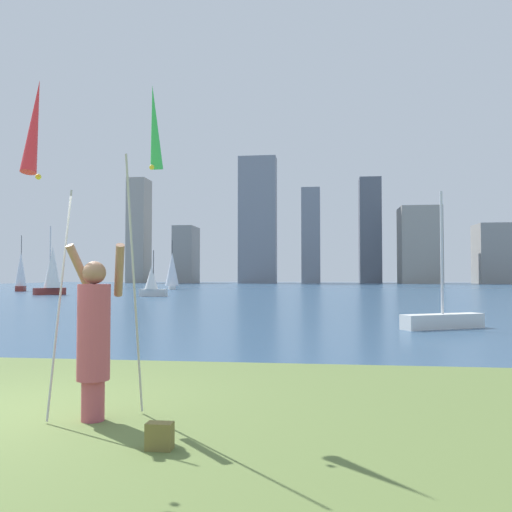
{
  "coord_description": "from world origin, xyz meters",
  "views": [
    {
      "loc": [
        3.61,
        -5.85,
        1.57
      ],
      "look_at": [
        0.84,
        16.07,
        2.38
      ],
      "focal_mm": 37.65,
      "sensor_mm": 36.0,
      "label": 1
    }
  ],
  "objects_px": {
    "sailboat_4": "(443,319)",
    "sailboat_6": "(172,271)",
    "bag": "(160,436)",
    "person": "(94,333)",
    "sailboat_1": "(152,282)",
    "sailboat_2": "(52,270)",
    "sailboat_7": "(21,273)",
    "kite_flag_left": "(36,136)",
    "kite_flag_right": "(154,137)"
  },
  "relations": [
    {
      "from": "sailboat_4",
      "to": "sailboat_6",
      "type": "height_order",
      "value": "sailboat_6"
    },
    {
      "from": "bag",
      "to": "sailboat_2",
      "type": "distance_m",
      "value": 42.83
    },
    {
      "from": "sailboat_7",
      "to": "sailboat_6",
      "type": "bearing_deg",
      "value": 36.02
    },
    {
      "from": "sailboat_6",
      "to": "sailboat_4",
      "type": "bearing_deg",
      "value": -64.49
    },
    {
      "from": "person",
      "to": "sailboat_2",
      "type": "xyz_separation_m",
      "value": [
        -19.92,
        36.46,
        1.11
      ]
    },
    {
      "from": "person",
      "to": "sailboat_6",
      "type": "xyz_separation_m",
      "value": [
        -14.93,
        54.72,
        1.2
      ]
    },
    {
      "from": "kite_flag_left",
      "to": "sailboat_2",
      "type": "bearing_deg",
      "value": 117.81
    },
    {
      "from": "sailboat_7",
      "to": "bag",
      "type": "bearing_deg",
      "value": -57.86
    },
    {
      "from": "sailboat_4",
      "to": "sailboat_7",
      "type": "bearing_deg",
      "value": 134.65
    },
    {
      "from": "person",
      "to": "bag",
      "type": "xyz_separation_m",
      "value": [
        1.01,
        -0.86,
        -0.83
      ]
    },
    {
      "from": "kite_flag_left",
      "to": "sailboat_2",
      "type": "relative_size",
      "value": 0.63
    },
    {
      "from": "kite_flag_left",
      "to": "sailboat_7",
      "type": "height_order",
      "value": "sailboat_7"
    },
    {
      "from": "sailboat_6",
      "to": "kite_flag_left",
      "type": "bearing_deg",
      "value": -75.29
    },
    {
      "from": "sailboat_4",
      "to": "sailboat_7",
      "type": "distance_m",
      "value": 48.32
    },
    {
      "from": "kite_flag_right",
      "to": "sailboat_4",
      "type": "relative_size",
      "value": 0.95
    },
    {
      "from": "sailboat_1",
      "to": "sailboat_7",
      "type": "distance_m",
      "value": 20.98
    },
    {
      "from": "bag",
      "to": "sailboat_2",
      "type": "relative_size",
      "value": 0.04
    },
    {
      "from": "sailboat_6",
      "to": "sailboat_1",
      "type": "bearing_deg",
      "value": -77.9
    },
    {
      "from": "sailboat_1",
      "to": "kite_flag_right",
      "type": "bearing_deg",
      "value": -71.81
    },
    {
      "from": "kite_flag_right",
      "to": "sailboat_2",
      "type": "xyz_separation_m",
      "value": [
        -20.35,
        35.77,
        -1.21
      ]
    },
    {
      "from": "sailboat_2",
      "to": "sailboat_6",
      "type": "distance_m",
      "value": 18.93
    },
    {
      "from": "bag",
      "to": "person",
      "type": "bearing_deg",
      "value": 139.72
    },
    {
      "from": "kite_flag_left",
      "to": "sailboat_1",
      "type": "height_order",
      "value": "kite_flag_left"
    },
    {
      "from": "sailboat_2",
      "to": "sailboat_7",
      "type": "height_order",
      "value": "sailboat_2"
    },
    {
      "from": "kite_flag_left",
      "to": "sailboat_4",
      "type": "distance_m",
      "value": 13.35
    },
    {
      "from": "person",
      "to": "sailboat_7",
      "type": "xyz_separation_m",
      "value": [
        -27.95,
        45.25,
        0.93
      ]
    },
    {
      "from": "sailboat_2",
      "to": "sailboat_1",
      "type": "bearing_deg",
      "value": -15.99
    },
    {
      "from": "sailboat_6",
      "to": "sailboat_7",
      "type": "height_order",
      "value": "sailboat_6"
    },
    {
      "from": "kite_flag_right",
      "to": "sailboat_7",
      "type": "bearing_deg",
      "value": 122.5
    },
    {
      "from": "kite_flag_left",
      "to": "sailboat_2",
      "type": "xyz_separation_m",
      "value": [
        -19.49,
        36.95,
        -0.94
      ]
    },
    {
      "from": "person",
      "to": "sailboat_4",
      "type": "distance_m",
      "value": 12.45
    },
    {
      "from": "sailboat_4",
      "to": "sailboat_6",
      "type": "xyz_separation_m",
      "value": [
        -20.91,
        43.82,
        1.86
      ]
    },
    {
      "from": "sailboat_1",
      "to": "sailboat_7",
      "type": "relative_size",
      "value": 0.62
    },
    {
      "from": "kite_flag_right",
      "to": "sailboat_6",
      "type": "relative_size",
      "value": 0.68
    },
    {
      "from": "sailboat_1",
      "to": "sailboat_2",
      "type": "distance_m",
      "value": 9.92
    },
    {
      "from": "person",
      "to": "kite_flag_left",
      "type": "height_order",
      "value": "kite_flag_left"
    },
    {
      "from": "person",
      "to": "sailboat_7",
      "type": "bearing_deg",
      "value": 101.97
    },
    {
      "from": "person",
      "to": "sailboat_6",
      "type": "relative_size",
      "value": 0.34
    },
    {
      "from": "person",
      "to": "sailboat_2",
      "type": "bearing_deg",
      "value": 98.92
    },
    {
      "from": "sailboat_1",
      "to": "sailboat_4",
      "type": "xyz_separation_m",
      "value": [
        16.42,
        -22.84,
        -0.78
      ]
    },
    {
      "from": "sailboat_7",
      "to": "kite_flag_right",
      "type": "bearing_deg",
      "value": -57.5
    },
    {
      "from": "person",
      "to": "kite_flag_right",
      "type": "bearing_deg",
      "value": 38.11
    },
    {
      "from": "kite_flag_left",
      "to": "sailboat_6",
      "type": "bearing_deg",
      "value": 104.71
    },
    {
      "from": "person",
      "to": "sailboat_6",
      "type": "bearing_deg",
      "value": 85.52
    },
    {
      "from": "kite_flag_left",
      "to": "sailboat_6",
      "type": "relative_size",
      "value": 0.63
    },
    {
      "from": "person",
      "to": "sailboat_1",
      "type": "distance_m",
      "value": 35.32
    },
    {
      "from": "sailboat_1",
      "to": "sailboat_7",
      "type": "bearing_deg",
      "value": 146.7
    },
    {
      "from": "person",
      "to": "sailboat_7",
      "type": "distance_m",
      "value": 53.19
    },
    {
      "from": "sailboat_2",
      "to": "sailboat_7",
      "type": "xyz_separation_m",
      "value": [
        -8.03,
        8.79,
        -0.18
      ]
    },
    {
      "from": "sailboat_4",
      "to": "sailboat_6",
      "type": "bearing_deg",
      "value": 115.51
    }
  ]
}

